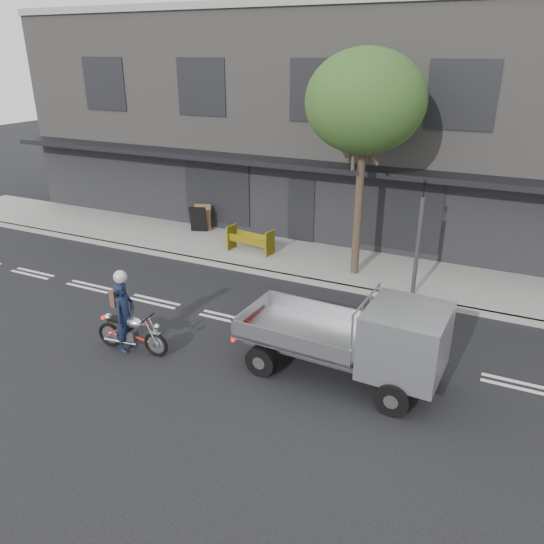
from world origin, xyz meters
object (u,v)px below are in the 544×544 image
at_px(traffic_light_pole, 418,245).
at_px(rider, 125,317).
at_px(flatbed_ute, 385,340).
at_px(motorcycle, 132,332).
at_px(construction_barrier, 247,242).
at_px(sandwich_board, 198,219).
at_px(street_tree, 365,102).

xyz_separation_m(traffic_light_pole, rider, (-5.55, -5.73, -0.78)).
distance_m(rider, flatbed_ute, 5.96).
height_order(motorcycle, construction_barrier, construction_barrier).
relative_size(traffic_light_pole, rider, 2.01).
bearing_deg(sandwich_board, flatbed_ute, -55.75).
distance_m(flatbed_ute, construction_barrier, 8.26).
bearing_deg(construction_barrier, sandwich_board, 154.99).
xyz_separation_m(street_tree, flatbed_ute, (2.31, -5.51, -4.13)).
xyz_separation_m(street_tree, rider, (-3.55, -6.58, -4.41)).
relative_size(rider, flatbed_ute, 0.39).
bearing_deg(construction_barrier, street_tree, -0.00).
xyz_separation_m(construction_barrier, sandwich_board, (-2.81, 1.31, 0.06)).
bearing_deg(street_tree, traffic_light_pole, -23.03).
distance_m(motorcycle, flatbed_ute, 5.85).
height_order(traffic_light_pole, motorcycle, traffic_light_pole).
xyz_separation_m(traffic_light_pole, construction_barrier, (-5.82, 0.85, -1.05)).
bearing_deg(street_tree, motorcycle, -117.32).
bearing_deg(construction_barrier, motorcycle, -86.37).
distance_m(street_tree, sandwich_board, 8.18).
height_order(rider, flatbed_ute, flatbed_ute).
distance_m(street_tree, motorcycle, 8.81).
height_order(traffic_light_pole, sandwich_board, traffic_light_pole).
distance_m(motorcycle, construction_barrier, 6.60).
distance_m(motorcycle, rider, 0.39).
xyz_separation_m(rider, flatbed_ute, (5.86, 1.07, 0.28)).
bearing_deg(sandwich_board, rider, -87.11).
xyz_separation_m(rider, sandwich_board, (-3.08, 7.89, -0.21)).
relative_size(traffic_light_pole, motorcycle, 1.83).
bearing_deg(street_tree, construction_barrier, 180.00).
relative_size(street_tree, motorcycle, 3.52).
height_order(rider, sandwich_board, rider).
bearing_deg(traffic_light_pole, flatbed_ute, -86.18).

